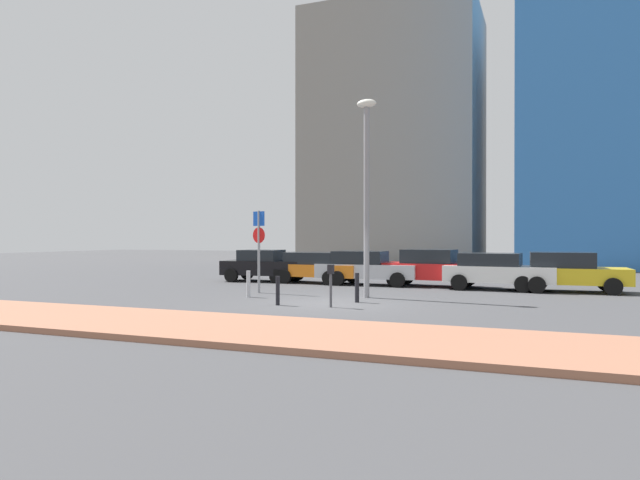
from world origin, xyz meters
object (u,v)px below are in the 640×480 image
parked_car_silver (366,267)px  traffic_bollard_far (357,288)px  parked_car_white (497,270)px  parked_car_yellow (564,271)px  parking_meter (331,279)px  traffic_bollard_mid (248,284)px  traffic_bollard_near (278,291)px  parked_car_orange (314,267)px  street_lamp (367,181)px  parked_car_red (431,267)px  parking_sign_post (259,241)px  parked_car_black (264,265)px

parked_car_silver → traffic_bollard_far: parked_car_silver is taller
parked_car_white → parked_car_yellow: size_ratio=0.94×
parking_meter → traffic_bollard_mid: size_ratio=1.38×
traffic_bollard_near → parked_car_orange: bearing=104.7°
parked_car_orange → parked_car_silver: size_ratio=1.04×
parked_car_orange → traffic_bollard_near: bearing=-75.3°
street_lamp → traffic_bollard_mid: size_ratio=7.42×
parked_car_red → parked_car_white: parked_car_red is taller
traffic_bollard_far → parked_car_yellow: bearing=45.1°
parking_meter → traffic_bollard_far: 1.60m
parked_car_white → traffic_bollard_near: parked_car_white is taller
parked_car_orange → parked_car_white: (8.12, -0.42, 0.03)m
traffic_bollard_near → parking_sign_post: bearing=126.2°
parked_car_orange → parked_car_yellow: bearing=-1.7°
parked_car_silver → traffic_bollard_far: (1.73, -6.61, -0.30)m
traffic_bollard_mid → traffic_bollard_far: (4.06, -0.12, 0.01)m
parking_sign_post → traffic_bollard_mid: (0.37, -1.49, -1.50)m
parked_car_orange → traffic_bollard_mid: 6.57m
parked_car_white → parked_car_yellow: parked_car_yellow is taller
parked_car_silver → parked_car_white: size_ratio=1.04×
parked_car_red → traffic_bollard_mid: size_ratio=4.48×
parked_car_orange → parked_car_red: parked_car_red is taller
parked_car_orange → parked_car_black: bearing=-179.9°
traffic_bollard_near → traffic_bollard_mid: bearing=138.8°
parking_sign_post → traffic_bollard_far: size_ratio=3.26×
parked_car_black → parked_car_yellow: parked_car_yellow is taller
parked_car_black → parked_car_orange: size_ratio=0.87×
parked_car_red → traffic_bollard_mid: (-5.17, -6.73, -0.35)m
parked_car_silver → parked_car_red: size_ratio=1.07×
parking_sign_post → parked_car_yellow: bearing=23.8°
parked_car_red → parked_car_yellow: 5.26m
parked_car_silver → parking_meter: size_ratio=3.49×
traffic_bollard_mid → parking_sign_post: bearing=104.1°
parked_car_black → parked_car_yellow: size_ratio=0.88×
parked_car_silver → parked_car_orange: bearing=178.5°
parked_car_orange → street_lamp: bearing=-51.6°
traffic_bollard_mid → parked_car_silver: bearing=70.3°
parked_car_black → parking_meter: bearing=-51.6°
parked_car_silver → parking_sign_post: size_ratio=1.44×
parked_car_orange → parking_sign_post: parking_sign_post is taller
parked_car_yellow → traffic_bollard_mid: size_ratio=4.94×
parked_car_white → street_lamp: 7.05m
parked_car_yellow → street_lamp: size_ratio=0.67×
parking_sign_post → street_lamp: 4.79m
parking_sign_post → street_lamp: street_lamp is taller
parked_car_silver → traffic_bollard_near: 8.27m
parking_meter → traffic_bollard_far: parking_meter is taller
parked_car_silver → traffic_bollard_near: size_ratio=4.97×
parked_car_orange → traffic_bollard_near: parked_car_orange is taller
parked_car_orange → traffic_bollard_far: size_ratio=4.88×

